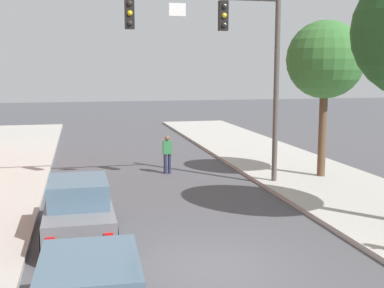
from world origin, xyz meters
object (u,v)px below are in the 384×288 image
Objects in this scene: traffic_signal_mast at (225,43)px; pedestrian_crossing_road at (167,152)px; car_lead_grey at (79,211)px; street_tree_second at (325,60)px.

traffic_signal_mast is 5.59m from pedestrian_crossing_road.
pedestrian_crossing_road is (3.70, 7.57, 0.19)m from car_lead_grey.
car_lead_grey is at bearing -139.10° from traffic_signal_mast.
traffic_signal_mast is 4.57× the size of pedestrian_crossing_road.
pedestrian_crossing_road is (-1.64, 2.94, -4.46)m from traffic_signal_mast.
car_lead_grey is (-5.34, -4.63, -4.65)m from traffic_signal_mast.
street_tree_second is at bearing 5.88° from traffic_signal_mast.
car_lead_grey is at bearing -152.13° from street_tree_second.
car_lead_grey is 2.59× the size of pedestrian_crossing_road.
street_tree_second is (4.23, 0.44, -0.60)m from traffic_signal_mast.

